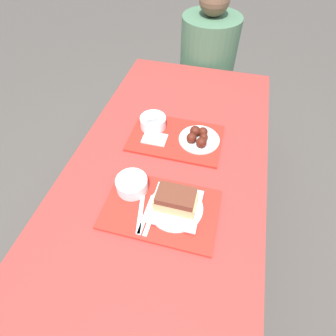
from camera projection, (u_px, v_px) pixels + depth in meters
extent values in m
plane|color=#4C4742|center=(164.00, 250.00, 1.71)|extent=(12.00, 12.00, 0.00)
cube|color=maroon|center=(163.00, 180.00, 1.13)|extent=(0.86, 1.86, 0.04)
cylinder|color=maroon|center=(146.00, 116.00, 2.01)|extent=(0.07, 0.07, 0.74)
cylinder|color=maroon|center=(244.00, 132.00, 1.89)|extent=(0.07, 0.07, 0.74)
cube|color=maroon|center=(201.00, 92.00, 2.08)|extent=(0.82, 0.28, 0.04)
cylinder|color=maroon|center=(160.00, 109.00, 2.31)|extent=(0.06, 0.06, 0.42)
cylinder|color=maroon|center=(240.00, 122.00, 2.20)|extent=(0.06, 0.06, 0.42)
cube|color=red|center=(161.00, 209.00, 1.01)|extent=(0.43, 0.28, 0.01)
cube|color=red|center=(176.00, 138.00, 1.26)|extent=(0.43, 0.28, 0.01)
cylinder|color=silver|center=(132.00, 184.00, 1.04)|extent=(0.13, 0.13, 0.06)
cylinder|color=beige|center=(131.00, 181.00, 1.02)|extent=(0.11, 0.11, 0.01)
cylinder|color=white|center=(175.00, 207.00, 1.00)|extent=(0.21, 0.21, 0.01)
cube|color=silver|center=(176.00, 206.00, 0.99)|extent=(0.19, 0.19, 0.01)
cube|color=#DBB275|center=(176.00, 202.00, 0.97)|extent=(0.16, 0.09, 0.05)
cube|color=brown|center=(176.00, 196.00, 0.94)|extent=(0.14, 0.09, 0.03)
cube|color=white|center=(146.00, 214.00, 0.98)|extent=(0.02, 0.17, 0.00)
cube|color=white|center=(152.00, 216.00, 0.98)|extent=(0.02, 0.17, 0.00)
cube|color=white|center=(141.00, 213.00, 0.99)|extent=(0.05, 0.17, 0.00)
cylinder|color=silver|center=(153.00, 122.00, 1.28)|extent=(0.13, 0.13, 0.06)
cylinder|color=beige|center=(153.00, 118.00, 1.26)|extent=(0.11, 0.11, 0.01)
cylinder|color=white|center=(199.00, 139.00, 1.24)|extent=(0.19, 0.19, 0.01)
sphere|color=#4C190F|center=(204.00, 137.00, 1.21)|extent=(0.04, 0.04, 0.04)
sphere|color=#4C190F|center=(203.00, 132.00, 1.23)|extent=(0.05, 0.05, 0.05)
sphere|color=#4C190F|center=(195.00, 131.00, 1.23)|extent=(0.05, 0.05, 0.05)
sphere|color=#4C190F|center=(191.00, 138.00, 1.20)|extent=(0.05, 0.05, 0.05)
sphere|color=#4C190F|center=(201.00, 142.00, 1.18)|extent=(0.05, 0.05, 0.05)
cube|color=white|center=(155.00, 139.00, 1.24)|extent=(0.11, 0.08, 0.01)
cylinder|color=#477051|center=(208.00, 58.00, 1.86)|extent=(0.39, 0.39, 0.54)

